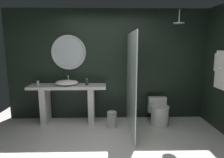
# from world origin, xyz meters

# --- Properties ---
(back_wall_panel) EXTENTS (4.80, 0.10, 2.60)m
(back_wall_panel) POSITION_xyz_m (0.00, 1.90, 1.30)
(back_wall_panel) COLOR black
(back_wall_panel) RESTS_ON ground_plane
(vanity_counter) EXTENTS (1.72, 0.50, 0.88)m
(vanity_counter) POSITION_xyz_m (-0.93, 1.58, 0.57)
(vanity_counter) COLOR silver
(vanity_counter) RESTS_ON ground_plane
(vessel_sink) EXTENTS (0.51, 0.42, 0.20)m
(vessel_sink) POSITION_xyz_m (-0.95, 1.58, 0.94)
(vessel_sink) COLOR white
(vessel_sink) RESTS_ON vanity_counter
(tumbler_cup) EXTENTS (0.06, 0.06, 0.10)m
(tumbler_cup) POSITION_xyz_m (-1.61, 1.61, 0.93)
(tumbler_cup) COLOR silver
(tumbler_cup) RESTS_ON vanity_counter
(soap_dispenser) EXTENTS (0.06, 0.06, 0.16)m
(soap_dispenser) POSITION_xyz_m (-0.49, 1.56, 0.95)
(soap_dispenser) COLOR #282D28
(soap_dispenser) RESTS_ON vanity_counter
(round_wall_mirror) EXTENTS (0.81, 0.05, 0.81)m
(round_wall_mirror) POSITION_xyz_m (-0.93, 1.81, 1.61)
(round_wall_mirror) COLOR #B7B7BC
(shower_glass_panel) EXTENTS (0.02, 1.46, 2.02)m
(shower_glass_panel) POSITION_xyz_m (0.45, 1.12, 1.01)
(shower_glass_panel) COLOR silver
(shower_glass_panel) RESTS_ON ground_plane
(rain_shower_head) EXTENTS (0.23, 0.23, 0.28)m
(rain_shower_head) POSITION_xyz_m (1.47, 1.43, 2.24)
(rain_shower_head) COLOR #B7B7BC
(hanging_bathrobe) EXTENTS (0.20, 0.56, 0.81)m
(hanging_bathrobe) POSITION_xyz_m (2.21, 0.93, 1.34)
(hanging_bathrobe) COLOR #B7B7BC
(toilet) EXTENTS (0.42, 0.56, 0.58)m
(toilet) POSITION_xyz_m (1.14, 1.44, 0.26)
(toilet) COLOR white
(toilet) RESTS_ON ground_plane
(waste_bin) EXTENTS (0.21, 0.21, 0.37)m
(waste_bin) POSITION_xyz_m (0.06, 1.28, 0.19)
(waste_bin) COLOR #B7B7BC
(waste_bin) RESTS_ON ground_plane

